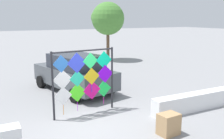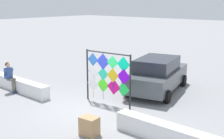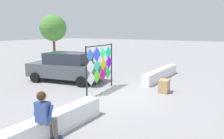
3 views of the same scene
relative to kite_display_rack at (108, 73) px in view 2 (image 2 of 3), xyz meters
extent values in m
plane|color=gray|center=(-0.22, -1.16, -1.34)|extent=(120.00, 120.00, 0.00)
cube|color=white|center=(-4.67, -1.48, -1.03)|extent=(4.66, 0.46, 0.62)
cube|color=white|center=(4.23, -1.48, -1.03)|extent=(4.66, 0.46, 0.62)
cylinder|color=#232328|center=(-1.12, -0.10, -0.21)|extent=(0.07, 0.07, 2.26)
cylinder|color=#232328|center=(1.11, 0.09, -0.21)|extent=(0.07, 0.07, 2.26)
cylinder|color=#232328|center=(0.00, 0.00, 0.87)|extent=(2.23, 0.25, 0.06)
cube|color=white|center=(-0.79, -0.09, -0.56)|extent=(0.63, 0.07, 0.63)
cylinder|color=orange|center=(-0.79, -0.08, -1.05)|extent=(0.02, 0.02, 0.34)
cube|color=#4EF725|center=(-0.27, -0.01, -0.54)|extent=(0.66, 0.07, 0.66)
cylinder|color=#BD16E5|center=(-0.27, 0.00, -1.04)|extent=(0.02, 0.02, 0.33)
cube|color=#D81180|center=(0.29, 0.04, -0.54)|extent=(0.69, 0.07, 0.69)
cube|color=#1BD84F|center=(0.77, 0.08, -0.56)|extent=(0.61, 0.06, 0.61)
cylinder|color=#E516AC|center=(0.77, 0.09, -1.01)|extent=(0.02, 0.02, 0.28)
cube|color=white|center=(-0.77, -0.05, -0.02)|extent=(0.67, 0.07, 0.67)
cube|color=#26CEA3|center=(-0.26, -0.01, -0.05)|extent=(0.56, 0.06, 0.56)
cube|color=gold|center=(0.27, 0.00, -0.04)|extent=(0.60, 0.06, 0.60)
cylinder|color=blue|center=(0.27, 0.01, -0.47)|extent=(0.02, 0.02, 0.27)
cube|color=#7709E6|center=(0.81, 0.05, -0.01)|extent=(0.65, 0.07, 0.65)
cube|color=blue|center=(-0.80, -0.06, 0.50)|extent=(0.57, 0.06, 0.57)
cylinder|color=orange|center=(-0.80, -0.05, 0.06)|extent=(0.02, 0.02, 0.31)
cube|color=blue|center=(-0.26, -0.01, 0.48)|extent=(0.70, 0.07, 0.70)
cylinder|color=yellow|center=(-0.26, 0.00, -0.02)|extent=(0.02, 0.02, 0.30)
cube|color=#30F379|center=(0.25, 0.02, 0.51)|extent=(0.57, 0.06, 0.57)
cube|color=#08DEA0|center=(0.78, 0.07, 0.49)|extent=(0.63, 0.07, 0.63)
cylinder|color=#E51652|center=(0.78, 0.08, 0.03)|extent=(0.02, 0.02, 0.28)
cylinder|color=#666056|center=(-4.40, -1.84, -1.03)|extent=(0.11, 0.11, 0.62)
cylinder|color=#666056|center=(-4.57, -1.88, -0.69)|extent=(0.36, 0.20, 0.13)
cube|color=navy|center=(-4.35, -1.83, -1.29)|extent=(0.26, 0.15, 0.09)
cylinder|color=#666056|center=(-4.44, -1.68, -1.03)|extent=(0.11, 0.11, 0.62)
cylinder|color=#666056|center=(-4.61, -1.71, -0.69)|extent=(0.36, 0.20, 0.13)
cube|color=navy|center=(-4.38, -1.67, -1.29)|extent=(0.26, 0.15, 0.09)
cube|color=#334C8C|center=(-4.75, -1.83, -0.40)|extent=(0.27, 0.39, 0.52)
sphere|color=tan|center=(-4.75, -1.83, 0.00)|extent=(0.22, 0.22, 0.22)
sphere|color=#382314|center=(-4.77, -1.83, 0.01)|extent=(0.22, 0.22, 0.22)
cylinder|color=#334C8C|center=(-4.69, -2.04, -0.35)|extent=(0.19, 0.12, 0.31)
cylinder|color=#334C8C|center=(-4.78, -1.61, -0.35)|extent=(0.19, 0.12, 0.31)
cube|color=#4C5156|center=(0.63, 2.93, -0.67)|extent=(2.82, 4.64, 0.77)
cube|color=#282D38|center=(0.67, 2.78, 0.03)|extent=(2.15, 2.74, 0.62)
cylinder|color=black|center=(-0.61, 4.14, -1.05)|extent=(0.36, 0.61, 0.58)
cylinder|color=black|center=(1.19, 4.58, -1.05)|extent=(0.36, 0.61, 0.58)
cylinder|color=black|center=(0.08, 1.29, -1.05)|extent=(0.36, 0.61, 0.58)
cylinder|color=black|center=(1.88, 1.72, -1.05)|extent=(0.36, 0.61, 0.58)
cube|color=tan|center=(1.52, -2.64, -1.03)|extent=(0.62, 0.49, 0.62)
camera|label=1|loc=(-3.09, -8.04, 1.98)|focal=41.43mm
camera|label=2|loc=(7.82, -8.85, 2.94)|focal=46.58mm
camera|label=3|loc=(-7.78, -5.86, 1.52)|focal=33.27mm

